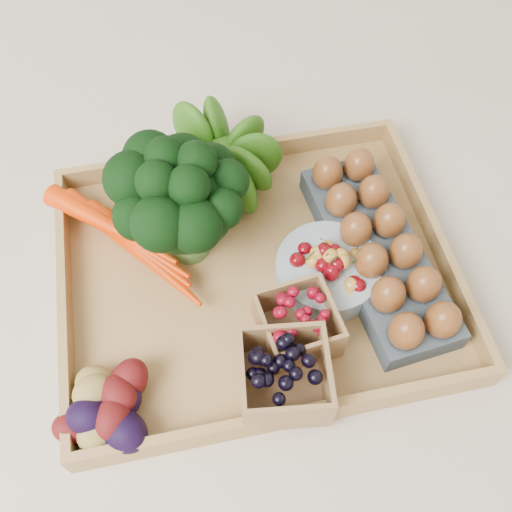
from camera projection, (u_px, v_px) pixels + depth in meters
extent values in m
plane|color=beige|center=(256.00, 278.00, 0.84)|extent=(4.00, 4.00, 0.00)
cube|color=#AF8449|center=(256.00, 275.00, 0.83)|extent=(0.55, 0.45, 0.01)
sphere|color=#1B4B0B|center=(220.00, 151.00, 0.87)|extent=(0.13, 0.13, 0.13)
cylinder|color=#8C9EA5|center=(327.00, 271.00, 0.81)|extent=(0.15, 0.15, 0.04)
cube|color=#3C464C|center=(376.00, 253.00, 0.82)|extent=(0.15, 0.34, 0.04)
cube|color=black|center=(284.00, 376.00, 0.70)|extent=(0.12, 0.12, 0.08)
cube|color=maroon|center=(298.00, 324.00, 0.75)|extent=(0.11, 0.11, 0.07)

